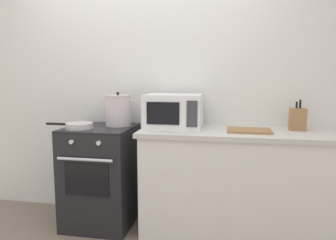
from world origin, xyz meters
name	(u,v)px	position (x,y,z in m)	size (l,w,h in m)	color
back_wall	(177,89)	(0.30, 0.97, 1.25)	(4.40, 0.10, 2.50)	silver
lower_cabinet_right	(238,185)	(0.90, 0.62, 0.44)	(1.64, 0.56, 0.88)	white
countertop_right	(240,133)	(0.90, 0.62, 0.90)	(1.70, 0.60, 0.04)	beige
stove	(101,176)	(-0.35, 0.60, 0.46)	(0.60, 0.64, 0.92)	black
stock_pot	(118,110)	(-0.21, 0.71, 1.06)	(0.33, 0.24, 0.31)	silver
frying_pan	(79,126)	(-0.50, 0.48, 0.95)	(0.44, 0.24, 0.05)	silver
microwave	(174,111)	(0.32, 0.68, 1.07)	(0.50, 0.37, 0.30)	white
cutting_board	(249,130)	(0.97, 0.60, 0.93)	(0.36, 0.26, 0.02)	#997047
knife_block	(298,119)	(1.38, 0.74, 1.02)	(0.13, 0.10, 0.26)	#997047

